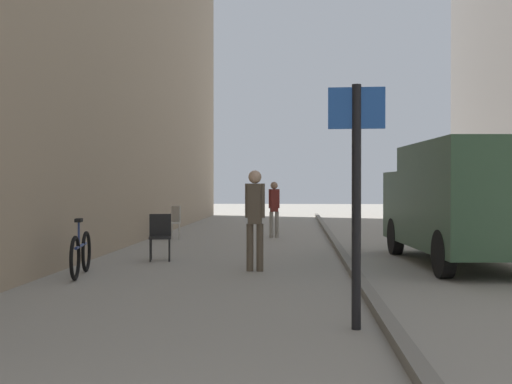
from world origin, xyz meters
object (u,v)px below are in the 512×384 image
delivery_van (463,200)px  cafe_chair_near_window (160,234)px  street_sign_post (356,184)px  cafe_chair_by_doorway (173,220)px  bicycle_leaning (81,253)px  pedestrian_mid_block (274,206)px  pedestrian_main_foreground (255,213)px

delivery_van → cafe_chair_near_window: delivery_van is taller
street_sign_post → cafe_chair_by_doorway: bearing=-67.0°
cafe_chair_near_window → bicycle_leaning: bearing=59.6°
street_sign_post → pedestrian_mid_block: bearing=-81.0°
pedestrian_main_foreground → bicycle_leaning: bearing=-159.1°
cafe_chair_by_doorway → cafe_chair_near_window: bearing=145.9°
pedestrian_mid_block → delivery_van: delivery_van is taller
cafe_chair_near_window → cafe_chair_by_doorway: bearing=-92.4°
pedestrian_main_foreground → street_sign_post: (1.37, -4.62, 0.51)m
street_sign_post → bicycle_leaning: (-4.26, 3.82, -1.16)m
street_sign_post → cafe_chair_by_doorway: (-4.12, 11.25, -1.00)m
pedestrian_main_foreground → street_sign_post: street_sign_post is taller
pedestrian_main_foreground → bicycle_leaning: (-2.89, -0.80, -0.65)m
bicycle_leaning → cafe_chair_by_doorway: (0.14, 7.43, 0.17)m
pedestrian_main_foreground → delivery_van: delivery_van is taller
pedestrian_main_foreground → pedestrian_mid_block: size_ratio=1.10×
street_sign_post → pedestrian_main_foreground: bearing=-70.5°
delivery_van → pedestrian_mid_block: bearing=118.2°
street_sign_post → bicycle_leaning: street_sign_post is taller
street_sign_post → cafe_chair_by_doorway: street_sign_post is taller
street_sign_post → bicycle_leaning: 5.84m
delivery_van → cafe_chair_near_window: size_ratio=5.73×
bicycle_leaning → cafe_chair_by_doorway: bicycle_leaning is taller
bicycle_leaning → cafe_chair_near_window: bicycle_leaning is taller
pedestrian_main_foreground → street_sign_post: 4.85m
pedestrian_mid_block → bicycle_leaning: 8.67m
pedestrian_mid_block → cafe_chair_by_doorway: size_ratio=1.73×
cafe_chair_by_doorway → pedestrian_main_foreground: bearing=160.4°
pedestrian_main_foreground → street_sign_post: bearing=-68.1°
pedestrian_main_foreground → pedestrian_mid_block: bearing=94.7°
pedestrian_main_foreground → cafe_chair_by_doorway: pedestrian_main_foreground is taller
street_sign_post → cafe_chair_by_doorway: size_ratio=2.77×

